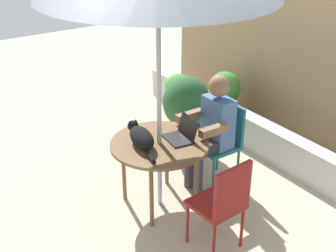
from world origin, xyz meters
name	(u,v)px	position (x,y,z in m)	size (l,w,h in m)	color
ground_plane	(160,203)	(0.00, 0.00, 0.00)	(14.00, 14.00, 0.00)	#BCAD93
fence_back	(320,69)	(0.00, 2.29, 0.99)	(5.53, 0.08, 1.99)	#937756
planter_wall_low	(272,143)	(0.00, 1.59, 0.21)	(4.98, 0.20, 0.41)	beige
patio_table	(159,148)	(0.00, 0.00, 0.64)	(0.96, 0.96, 0.71)	brown
chair_occupied	(223,137)	(0.00, 0.81, 0.53)	(0.40, 0.40, 0.90)	#1E606B
chair_empty	(223,200)	(0.88, 0.07, 0.53)	(0.43, 0.43, 0.90)	maroon
person_seated	(212,126)	(0.00, 0.65, 0.70)	(0.48, 0.48, 1.24)	#4C72A5
laptop	(183,133)	(0.06, 0.24, 0.77)	(0.33, 0.29, 0.21)	black
cat	(141,137)	(-0.07, -0.17, 0.79)	(0.64, 0.25, 0.17)	black
potted_plant_near_fence	(178,94)	(-1.59, 1.35, 0.35)	(0.37, 0.37, 0.64)	#9E5138
potted_plant_by_chair	(186,109)	(-0.77, 0.89, 0.54)	(0.57, 0.57, 0.95)	#595654
potted_plant_corner	(224,95)	(-1.15, 1.82, 0.38)	(0.44, 0.44, 0.71)	#595654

